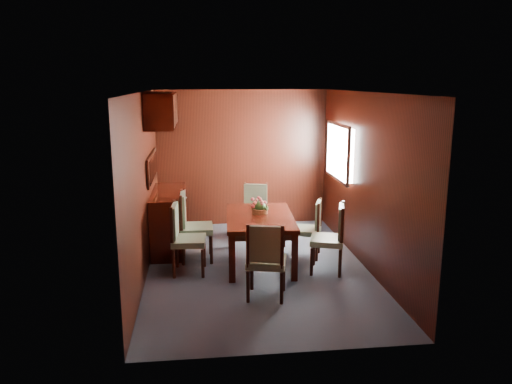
{
  "coord_description": "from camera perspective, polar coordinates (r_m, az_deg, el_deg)",
  "views": [
    {
      "loc": [
        -0.78,
        -6.5,
        2.54
      ],
      "look_at": [
        0.0,
        0.14,
        1.05
      ],
      "focal_mm": 35.0,
      "sensor_mm": 36.0,
      "label": 1
    }
  ],
  "objects": [
    {
      "name": "dining_table",
      "position": [
        7.03,
        0.44,
        -3.5
      ],
      "size": [
        1.01,
        1.53,
        0.69
      ],
      "rotation": [
        0.0,
        0.0,
        -0.06
      ],
      "color": "black",
      "rests_on": "ground"
    },
    {
      "name": "sideboard",
      "position": [
        7.8,
        -9.92,
        -3.17
      ],
      "size": [
        0.48,
        1.4,
        0.9
      ],
      "primitive_type": "cube",
      "color": "black",
      "rests_on": "ground"
    },
    {
      "name": "flower_centerpiece",
      "position": [
        7.1,
        0.47,
        -1.54
      ],
      "size": [
        0.24,
        0.24,
        0.24
      ],
      "color": "#A75F33",
      "rests_on": "dining_table"
    },
    {
      "name": "chair_left_near",
      "position": [
        6.75,
        -8.32,
        -4.84
      ],
      "size": [
        0.47,
        0.49,
        0.96
      ],
      "rotation": [
        0.0,
        0.0,
        -1.64
      ],
      "color": "black",
      "rests_on": "ground"
    },
    {
      "name": "chair_head",
      "position": [
        5.88,
        1.13,
        -7.42
      ],
      "size": [
        0.54,
        0.52,
        0.95
      ],
      "rotation": [
        0.0,
        0.0,
        -0.23
      ],
      "color": "black",
      "rests_on": "ground"
    },
    {
      "name": "chair_right_far",
      "position": [
        7.35,
        6.36,
        -3.84
      ],
      "size": [
        0.5,
        0.51,
        0.86
      ],
      "rotation": [
        0.0,
        0.0,
        1.23
      ],
      "color": "black",
      "rests_on": "ground"
    },
    {
      "name": "room_shell",
      "position": [
        6.93,
        -1.05,
        5.02
      ],
      "size": [
        3.06,
        4.52,
        2.41
      ],
      "color": "black",
      "rests_on": "ground"
    },
    {
      "name": "chair_foot",
      "position": [
        8.26,
        -0.15,
        -1.79
      ],
      "size": [
        0.51,
        0.5,
        0.89
      ],
      "rotation": [
        0.0,
        0.0,
        2.87
      ],
      "color": "black",
      "rests_on": "ground"
    },
    {
      "name": "chair_right_near",
      "position": [
        6.8,
        8.75,
        -4.81
      ],
      "size": [
        0.55,
        0.56,
        0.95
      ],
      "rotation": [
        0.0,
        0.0,
        1.27
      ],
      "color": "black",
      "rests_on": "ground"
    },
    {
      "name": "chair_left_far",
      "position": [
        7.21,
        -7.43,
        -3.48
      ],
      "size": [
        0.46,
        0.48,
        1.01
      ],
      "rotation": [
        0.0,
        0.0,
        -1.57
      ],
      "color": "black",
      "rests_on": "ground"
    },
    {
      "name": "ground",
      "position": [
        7.02,
        0.14,
        -8.64
      ],
      "size": [
        4.5,
        4.5,
        0.0
      ],
      "primitive_type": "plane",
      "color": "#3D4754",
      "rests_on": "ground"
    }
  ]
}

